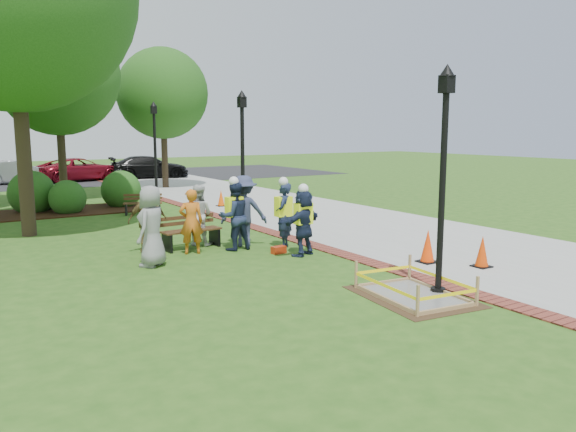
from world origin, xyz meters
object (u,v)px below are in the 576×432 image
bench_near (191,238)px  cone_front (482,252)px  hivis_worker_b (283,213)px  hivis_worker_a (303,220)px  hivis_worker_c (234,214)px  lamp_near (443,163)px  wet_concrete_pad (413,285)px

bench_near → cone_front: (4.74, -5.44, 0.08)m
cone_front → hivis_worker_b: 5.01m
hivis_worker_a → hivis_worker_c: hivis_worker_c is taller
lamp_near → hivis_worker_b: 5.31m
bench_near → cone_front: bench_near is taller
hivis_worker_a → hivis_worker_c: size_ratio=0.94×
hivis_worker_b → wet_concrete_pad: bearing=-92.8°
hivis_worker_a → hivis_worker_c: bearing=128.4°
lamp_near → hivis_worker_c: lamp_near is taller
wet_concrete_pad → bench_near: (-1.83, 6.24, 0.04)m
wet_concrete_pad → hivis_worker_a: (0.21, 4.01, 0.66)m
cone_front → hivis_worker_a: 4.23m
bench_near → hivis_worker_a: bearing=-47.7°
cone_front → lamp_near: 3.26m
wet_concrete_pad → hivis_worker_a: hivis_worker_a is taller
lamp_near → wet_concrete_pad: bearing=173.7°
wet_concrete_pad → lamp_near: lamp_near is taller
wet_concrete_pad → hivis_worker_a: 4.07m
lamp_near → hivis_worker_c: size_ratio=2.23×
bench_near → hivis_worker_c: (0.88, -0.77, 0.67)m
bench_near → hivis_worker_b: 2.50m
wet_concrete_pad → cone_front: (2.91, 0.80, 0.12)m
bench_near → hivis_worker_c: hivis_worker_c is taller
wet_concrete_pad → lamp_near: bearing=-6.3°
wet_concrete_pad → hivis_worker_b: (0.25, 5.00, 0.70)m
cone_front → lamp_near: lamp_near is taller
bench_near → lamp_near: size_ratio=0.38×
bench_near → hivis_worker_c: bearing=-41.4°
lamp_near → hivis_worker_a: bearing=95.4°
wet_concrete_pad → cone_front: bearing=15.4°
hivis_worker_a → bench_near: bearing=132.3°
bench_near → hivis_worker_b: size_ratio=0.87×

